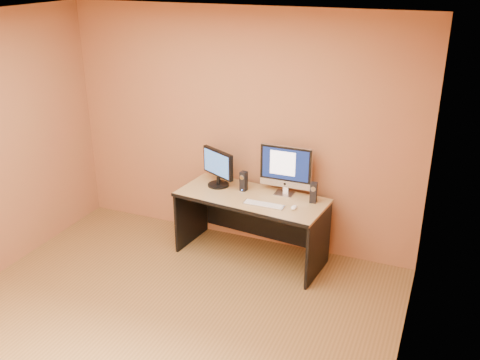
% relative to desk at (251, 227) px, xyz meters
% --- Properties ---
extents(floor, '(4.00, 4.00, 0.00)m').
position_rel_desk_xyz_m(floor, '(-0.30, -1.60, -0.36)').
color(floor, brown).
rests_on(floor, ground).
extents(walls, '(4.00, 4.00, 2.60)m').
position_rel_desk_xyz_m(walls, '(-0.30, -1.60, 0.94)').
color(walls, '#905F3A').
rests_on(walls, ground).
extents(ceiling, '(4.00, 4.00, 0.00)m').
position_rel_desk_xyz_m(ceiling, '(-0.30, -1.60, 2.24)').
color(ceiling, white).
rests_on(ceiling, walls).
extents(desk, '(1.62, 0.84, 0.72)m').
position_rel_desk_xyz_m(desk, '(0.00, 0.00, 0.00)').
color(desk, '#A98454').
rests_on(desk, ground).
extents(imac, '(0.56, 0.21, 0.54)m').
position_rel_desk_xyz_m(imac, '(0.30, 0.20, 0.63)').
color(imac, '#B6B6BA').
rests_on(imac, desk).
extents(second_monitor, '(0.52, 0.42, 0.41)m').
position_rel_desk_xyz_m(second_monitor, '(-0.44, 0.13, 0.57)').
color(second_monitor, black).
rests_on(second_monitor, desk).
extents(speaker_left, '(0.08, 0.08, 0.21)m').
position_rel_desk_xyz_m(speaker_left, '(-0.13, 0.11, 0.47)').
color(speaker_left, black).
rests_on(speaker_left, desk).
extents(speaker_right, '(0.07, 0.08, 0.21)m').
position_rel_desk_xyz_m(speaker_right, '(0.63, 0.11, 0.47)').
color(speaker_right, black).
rests_on(speaker_right, desk).
extents(keyboard, '(0.42, 0.12, 0.02)m').
position_rel_desk_xyz_m(keyboard, '(0.19, -0.15, 0.37)').
color(keyboard, silver).
rests_on(keyboard, desk).
extents(mouse, '(0.06, 0.10, 0.04)m').
position_rel_desk_xyz_m(mouse, '(0.50, -0.12, 0.38)').
color(mouse, white).
rests_on(mouse, desk).
extents(cable_a, '(0.03, 0.21, 0.01)m').
position_rel_desk_xyz_m(cable_a, '(0.31, 0.30, 0.37)').
color(cable_a, black).
rests_on(cable_a, desk).
extents(cable_b, '(0.08, 0.16, 0.01)m').
position_rel_desk_xyz_m(cable_b, '(0.23, 0.26, 0.37)').
color(cable_b, black).
rests_on(cable_b, desk).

